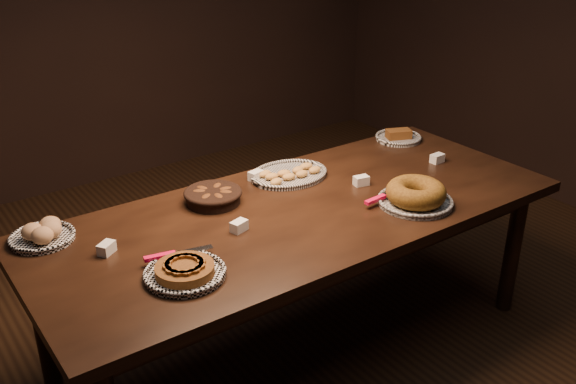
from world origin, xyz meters
TOP-DOWN VIEW (x-y plane):
  - ground at (0.00, 0.00)m, footprint 5.00×5.00m
  - buffet_table at (0.00, 0.00)m, footprint 2.40×1.00m
  - apple_tart_plate at (-0.68, -0.20)m, footprint 0.32×0.31m
  - madeleine_platter at (0.16, 0.31)m, footprint 0.39×0.32m
  - bundt_cake_plate at (0.44, -0.26)m, footprint 0.39×0.35m
  - croissant_basket at (-0.29, 0.27)m, footprint 0.31×0.31m
  - bread_roll_plate at (-1.02, 0.36)m, footprint 0.26×0.26m
  - loaf_plate at (0.97, 0.38)m, footprint 0.26×0.26m
  - tent_cards at (0.02, 0.11)m, footprint 1.82×0.46m

SIDE VIEW (x-z plane):
  - ground at x=0.00m, z-range 0.00..0.00m
  - buffet_table at x=0.00m, z-range 0.30..1.05m
  - madeleine_platter at x=0.16m, z-range 0.74..0.79m
  - loaf_plate at x=0.97m, z-range 0.74..0.80m
  - apple_tart_plate at x=-0.68m, z-range 0.74..0.80m
  - tent_cards at x=0.02m, z-range 0.75..0.79m
  - bread_roll_plate at x=-1.02m, z-range 0.74..0.82m
  - croissant_basket at x=-0.29m, z-range 0.75..0.82m
  - bundt_cake_plate at x=0.44m, z-range 0.74..0.85m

